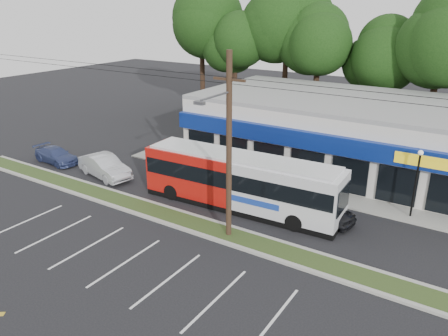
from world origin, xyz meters
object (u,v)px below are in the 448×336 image
at_px(metrobus, 241,180).
at_px(pedestrian_b, 269,185).
at_px(lamp_post, 417,176).
at_px(car_blue, 56,155).
at_px(car_silver, 105,166).
at_px(car_dark, 318,208).
at_px(pedestrian_a, 257,189).
at_px(utility_pole, 225,142).

height_order(metrobus, pedestrian_b, metrobus).
distance_m(lamp_post, pedestrian_b, 8.89).
bearing_deg(car_blue, lamp_post, -74.07).
distance_m(lamp_post, car_silver, 21.15).
distance_m(car_dark, car_blue, 21.54).
bearing_deg(car_blue, metrobus, -82.25).
bearing_deg(pedestrian_a, lamp_post, 170.58).
bearing_deg(pedestrian_a, utility_pole, 72.60).
xyz_separation_m(utility_pole, car_blue, (-17.88, 2.65, -4.79)).
xyz_separation_m(utility_pole, metrobus, (-1.17, 3.57, -3.59)).
distance_m(utility_pole, pedestrian_b, 7.33).
distance_m(metrobus, pedestrian_a, 1.86).
relative_size(car_dark, pedestrian_b, 2.50).
xyz_separation_m(utility_pole, car_silver, (-12.23, 2.61, -4.60)).
xyz_separation_m(metrobus, car_silver, (-11.06, -0.96, -1.01)).
height_order(utility_pole, pedestrian_b, utility_pole).
distance_m(car_silver, car_blue, 5.65).
xyz_separation_m(car_dark, car_silver, (-15.80, -1.96, 0.05)).
relative_size(car_silver, car_blue, 1.15).
bearing_deg(car_silver, pedestrian_b, -63.26).
bearing_deg(lamp_post, car_dark, -144.33).
relative_size(utility_pole, lamp_post, 11.76).
bearing_deg(car_dark, utility_pole, 151.56).
height_order(utility_pole, metrobus, utility_pole).
relative_size(car_dark, car_silver, 0.91).
bearing_deg(car_silver, pedestrian_a, -65.84).
distance_m(car_blue, pedestrian_a, 17.22).
relative_size(metrobus, car_dark, 2.88).
bearing_deg(pedestrian_b, car_silver, 6.66).
distance_m(metrobus, car_silver, 11.15).
xyz_separation_m(lamp_post, car_dark, (-4.60, -3.30, -1.91)).
bearing_deg(metrobus, pedestrian_b, 65.33).
bearing_deg(pedestrian_a, car_blue, -18.63).
height_order(utility_pole, lamp_post, utility_pole).
bearing_deg(car_blue, pedestrian_b, -75.39).
relative_size(car_silver, pedestrian_a, 3.22).
distance_m(car_blue, pedestrian_b, 17.87).
bearing_deg(car_blue, car_dark, -80.29).
height_order(car_blue, pedestrian_b, pedestrian_b).
xyz_separation_m(car_dark, pedestrian_a, (-4.40, 0.50, 0.00)).
relative_size(lamp_post, car_dark, 0.95).
height_order(lamp_post, car_blue, lamp_post).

